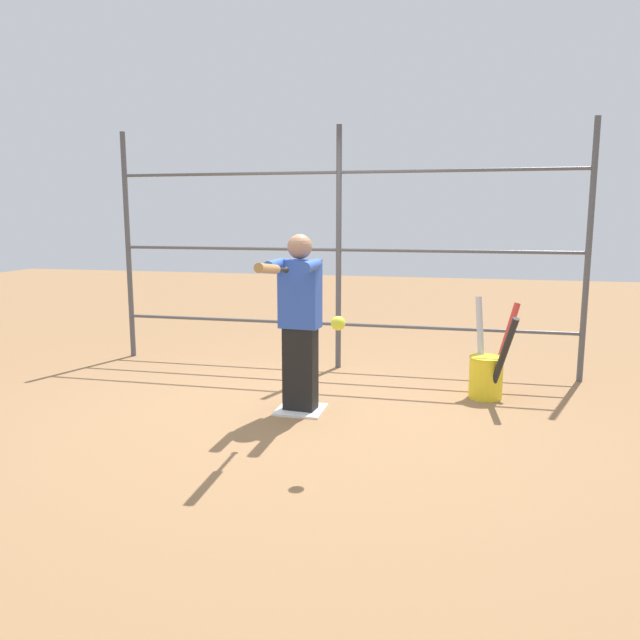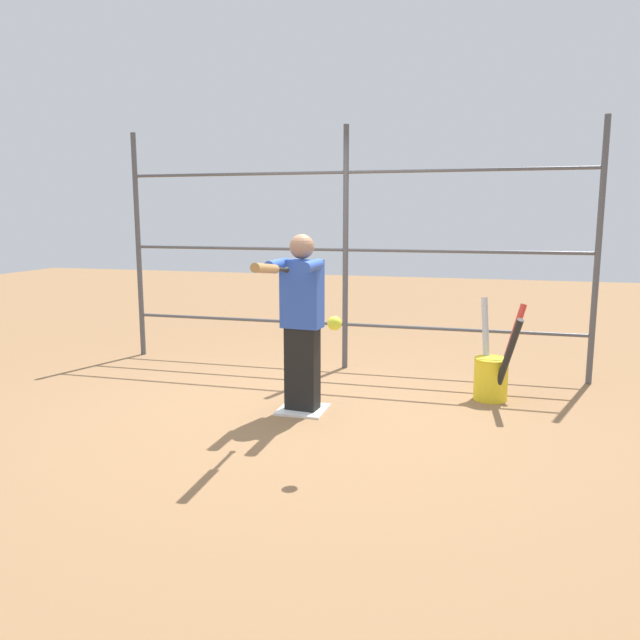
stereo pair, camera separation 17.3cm
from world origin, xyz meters
name	(u,v)px [view 1 (the left image)]	position (x,y,z in m)	size (l,w,h in m)	color
ground_plane	(301,411)	(0.00, 0.00, 0.00)	(24.00, 24.00, 0.00)	olive
home_plate	(301,410)	(0.00, 0.00, 0.01)	(0.40, 0.40, 0.02)	white
fence_backstop	(339,250)	(0.00, -1.60, 1.30)	(5.08, 0.06, 2.60)	#4C4C51
batter	(300,318)	(0.00, 0.02, 0.82)	(0.39, 0.53, 1.52)	black
baseball_bat_swinging	(270,269)	(-0.03, 0.88, 1.30)	(0.10, 0.80, 0.14)	black
softball_in_flight	(338,323)	(-0.54, 1.02, 0.96)	(0.10, 0.10, 0.10)	yellow
bat_bucket	(488,372)	(-1.58, -0.78, 0.25)	(0.46, 0.69, 0.92)	yellow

